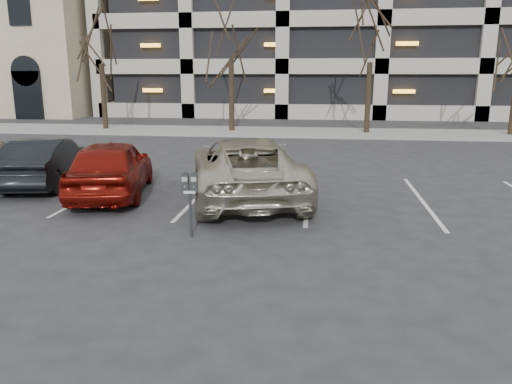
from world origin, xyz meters
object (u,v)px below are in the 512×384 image
Objects in this scene: parking_meter at (190,189)px; tree_a at (98,21)px; suv_silver at (246,168)px; car_dark at (46,162)px; car_red at (111,167)px; tree_b at (231,13)px; tree_c at (372,16)px.

tree_a is at bearing 113.03° from parking_meter.
suv_silver reaches higher than car_dark.
tree_b is at bearing -105.04° from car_red.
tree_c is at bearing -130.88° from car_red.
parking_meter is (9.23, -17.15, -4.73)m from tree_a.
suv_silver is at bearing 74.00° from parking_meter.
car_dark is (4.05, -13.17, -5.03)m from tree_a.
tree_a is at bearing -78.19° from car_red.
car_dark is (-9.95, -13.17, -5.10)m from tree_c.
suv_silver is 1.40× the size of car_red.
car_red is (6.37, -14.11, -4.96)m from tree_a.
tree_c is 6.39× the size of parking_meter.
tree_b is at bearing 0.00° from tree_a.
tree_b is 1.94× the size of car_red.
tree_c is at bearing 0.00° from tree_a.
tree_a is 0.99× the size of tree_c.
car_red is at bearing -118.40° from tree_c.
tree_a is 17.77m from suv_silver.
tree_c is at bearing -137.38° from car_dark.
parking_meter is 0.21× the size of suv_silver.
tree_b is at bearing 180.00° from tree_c.
car_red is at bearing -92.56° from tree_b.
tree_a is at bearing 180.00° from tree_b.
parking_meter is 0.31× the size of car_dark.
tree_c reaches higher than parking_meter.
tree_c is at bearing 0.00° from tree_b.
tree_a is 14.00m from tree_c.
car_red is at bearing -11.49° from suv_silver.
tree_a is at bearing 180.00° from tree_c.
tree_b is 1.05× the size of tree_c.
suv_silver is 3.47m from car_red.
tree_b reaches higher than tree_a.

